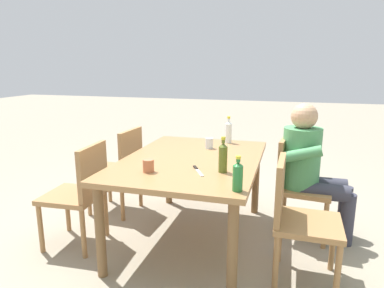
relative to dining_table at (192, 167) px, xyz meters
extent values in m
plane|color=gray|center=(0.00, 0.00, -0.65)|extent=(24.00, 24.00, 0.00)
cube|color=#A37547|center=(0.00, 0.00, 0.06)|extent=(1.57, 1.10, 0.04)
cylinder|color=brown|center=(-0.71, -0.47, -0.31)|extent=(0.07, 0.07, 0.69)
cylinder|color=brown|center=(0.71, -0.47, -0.31)|extent=(0.07, 0.07, 0.69)
cylinder|color=brown|center=(-0.71, 0.47, -0.31)|extent=(0.07, 0.07, 0.69)
cylinder|color=brown|center=(0.71, 0.47, -0.31)|extent=(0.07, 0.07, 0.69)
cube|color=#A37547|center=(-0.35, 0.93, -0.22)|extent=(0.49, 0.49, 0.04)
cube|color=#A37547|center=(-0.38, 0.73, 0.01)|extent=(0.42, 0.09, 0.42)
cylinder|color=#A37547|center=(-0.14, 1.10, -0.45)|extent=(0.04, 0.04, 0.41)
cylinder|color=#A37547|center=(-0.52, 1.14, -0.45)|extent=(0.04, 0.04, 0.41)
cylinder|color=#A37547|center=(-0.19, 0.72, -0.45)|extent=(0.04, 0.04, 0.41)
cylinder|color=#A37547|center=(-0.56, 0.76, -0.45)|extent=(0.04, 0.04, 0.41)
cube|color=#A37547|center=(-0.35, -0.93, -0.22)|extent=(0.46, 0.46, 0.04)
cube|color=#A37547|center=(-0.34, -0.73, 0.01)|extent=(0.42, 0.06, 0.42)
cylinder|color=#A37547|center=(-0.55, -1.11, -0.45)|extent=(0.04, 0.04, 0.41)
cylinder|color=#A37547|center=(-0.17, -1.13, -0.45)|extent=(0.04, 0.04, 0.41)
cylinder|color=#A37547|center=(-0.53, -0.73, -0.45)|extent=(0.04, 0.04, 0.41)
cylinder|color=#A37547|center=(-0.16, -0.75, -0.45)|extent=(0.04, 0.04, 0.41)
cube|color=#A37547|center=(0.35, -0.93, -0.22)|extent=(0.46, 0.46, 0.04)
cube|color=#A37547|center=(0.34, -0.73, 0.01)|extent=(0.42, 0.06, 0.42)
cylinder|color=#A37547|center=(0.17, -1.13, -0.45)|extent=(0.04, 0.04, 0.41)
cylinder|color=#A37547|center=(0.55, -1.11, -0.45)|extent=(0.04, 0.04, 0.41)
cylinder|color=#A37547|center=(0.15, -0.75, -0.45)|extent=(0.04, 0.04, 0.41)
cylinder|color=#A37547|center=(0.53, -0.73, -0.45)|extent=(0.04, 0.04, 0.41)
cube|color=#A37547|center=(0.35, 0.93, -0.22)|extent=(0.45, 0.45, 0.04)
cube|color=#A37547|center=(0.35, 0.73, 0.01)|extent=(0.42, 0.05, 0.42)
cylinder|color=#A37547|center=(0.55, 1.11, -0.45)|extent=(0.04, 0.04, 0.41)
cylinder|color=#A37547|center=(0.17, 1.12, -0.45)|extent=(0.04, 0.04, 0.41)
cylinder|color=#A37547|center=(0.54, 0.73, -0.45)|extent=(0.04, 0.04, 0.41)
cylinder|color=#A37547|center=(0.16, 0.74, -0.45)|extent=(0.04, 0.04, 0.41)
cylinder|color=#4C935B|center=(-0.35, 0.88, 0.06)|extent=(0.32, 0.32, 0.52)
sphere|color=tan|center=(-0.35, 0.88, 0.42)|extent=(0.22, 0.22, 0.22)
cylinder|color=#383847|center=(-0.26, 1.08, -0.20)|extent=(0.14, 0.40, 0.14)
cylinder|color=#383847|center=(-0.26, 1.28, -0.43)|extent=(0.11, 0.11, 0.45)
cylinder|color=#4C935B|center=(-0.16, 0.88, 0.14)|extent=(0.09, 0.31, 0.16)
cylinder|color=#383847|center=(-0.44, 1.08, -0.20)|extent=(0.14, 0.40, 0.14)
cylinder|color=#383847|center=(-0.44, 1.28, -0.43)|extent=(0.11, 0.11, 0.45)
cylinder|color=#4C935B|center=(-0.54, 0.88, 0.14)|extent=(0.09, 0.31, 0.16)
cylinder|color=#287A38|center=(0.65, 0.48, 0.16)|extent=(0.06, 0.06, 0.16)
cone|color=#287A38|center=(0.65, 0.48, 0.25)|extent=(0.06, 0.06, 0.02)
cylinder|color=#287A38|center=(0.65, 0.48, 0.27)|extent=(0.03, 0.03, 0.02)
cylinder|color=yellow|center=(0.65, 0.48, 0.29)|extent=(0.03, 0.03, 0.02)
cylinder|color=white|center=(-0.65, 0.19, 0.18)|extent=(0.06, 0.06, 0.19)
cone|color=white|center=(-0.65, 0.19, 0.28)|extent=(0.06, 0.06, 0.03)
cylinder|color=white|center=(-0.65, 0.19, 0.31)|extent=(0.03, 0.03, 0.03)
cylinder|color=yellow|center=(-0.65, 0.19, 0.34)|extent=(0.03, 0.03, 0.02)
cylinder|color=#566623|center=(0.31, 0.32, 0.17)|extent=(0.06, 0.06, 0.19)
cone|color=#566623|center=(0.31, 0.32, 0.28)|extent=(0.06, 0.06, 0.03)
cylinder|color=#566623|center=(0.31, 0.32, 0.31)|extent=(0.03, 0.03, 0.03)
cylinder|color=yellow|center=(0.31, 0.32, 0.33)|extent=(0.03, 0.03, 0.02)
cylinder|color=#BC6B47|center=(0.45, -0.20, 0.13)|extent=(0.08, 0.08, 0.09)
cylinder|color=silver|center=(-0.37, 0.06, 0.13)|extent=(0.07, 0.07, 0.10)
cube|color=silver|center=(0.37, 0.16, 0.08)|extent=(0.17, 0.11, 0.01)
cube|color=black|center=(0.27, 0.11, 0.09)|extent=(0.08, 0.06, 0.01)
cube|color=maroon|center=(-1.16, -0.29, -0.42)|extent=(0.31, 0.15, 0.46)
cube|color=maroon|center=(-1.16, -0.39, -0.51)|extent=(0.22, 0.06, 0.20)
camera|label=1|loc=(2.65, 0.77, 0.84)|focal=32.12mm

